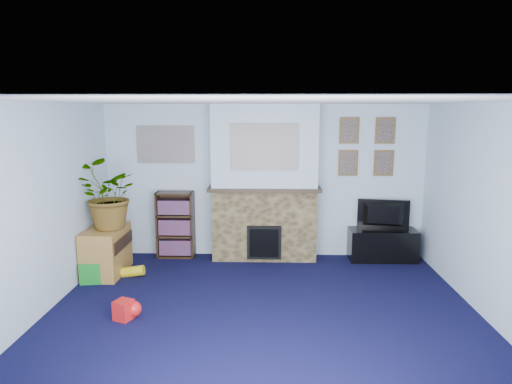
{
  "coord_description": "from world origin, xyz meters",
  "views": [
    {
      "loc": [
        0.07,
        -4.87,
        2.31
      ],
      "look_at": [
        -0.1,
        0.95,
        1.26
      ],
      "focal_mm": 32.0,
      "sensor_mm": 36.0,
      "label": 1
    }
  ],
  "objects_px": {
    "television": "(384,215)",
    "tv_stand": "(382,246)",
    "bookshelf": "(176,226)",
    "sideboard": "(106,250)"
  },
  "relations": [
    {
      "from": "television",
      "to": "sideboard",
      "type": "xyz_separation_m",
      "value": [
        -4.08,
        -0.75,
        -0.36
      ]
    },
    {
      "from": "television",
      "to": "bookshelf",
      "type": "relative_size",
      "value": 0.75
    },
    {
      "from": "television",
      "to": "bookshelf",
      "type": "xyz_separation_m",
      "value": [
        -3.25,
        0.06,
        -0.21
      ]
    },
    {
      "from": "tv_stand",
      "to": "sideboard",
      "type": "relative_size",
      "value": 1.19
    },
    {
      "from": "sideboard",
      "to": "tv_stand",
      "type": "bearing_deg",
      "value": 10.09
    },
    {
      "from": "television",
      "to": "sideboard",
      "type": "relative_size",
      "value": 0.92
    },
    {
      "from": "television",
      "to": "tv_stand",
      "type": "bearing_deg",
      "value": 99.44
    },
    {
      "from": "television",
      "to": "bookshelf",
      "type": "bearing_deg",
      "value": 8.45
    },
    {
      "from": "tv_stand",
      "to": "sideboard",
      "type": "xyz_separation_m",
      "value": [
        -4.08,
        -0.73,
        0.12
      ]
    },
    {
      "from": "bookshelf",
      "to": "tv_stand",
      "type": "bearing_deg",
      "value": -1.35
    }
  ]
}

